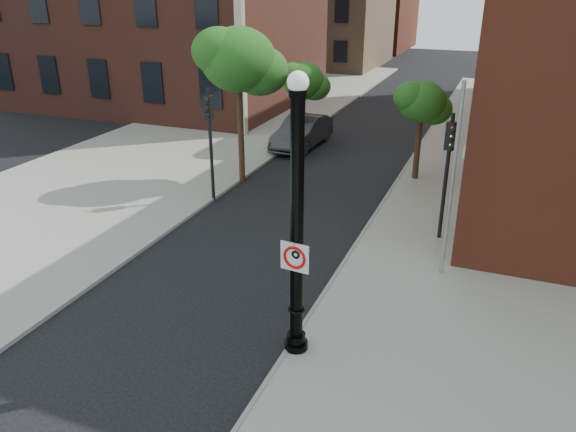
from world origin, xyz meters
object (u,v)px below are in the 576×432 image
at_px(no_parking_sign, 295,257).
at_px(traffic_signal_left, 210,127).
at_px(traffic_signal_right, 448,157).
at_px(parked_car, 302,132).
at_px(lamppost, 297,237).

distance_m(no_parking_sign, traffic_signal_left, 9.96).
xyz_separation_m(no_parking_sign, traffic_signal_right, (2.19, 7.32, 0.30)).
distance_m(no_parking_sign, parked_car, 16.88).
bearing_deg(no_parking_sign, traffic_signal_left, 134.33).
xyz_separation_m(parked_car, traffic_signal_right, (7.85, -8.49, 2.04)).
bearing_deg(traffic_signal_left, no_parking_sign, -50.43).
bearing_deg(no_parking_sign, traffic_signal_right, 78.64).
xyz_separation_m(traffic_signal_left, traffic_signal_right, (8.46, -0.41, -0.06)).
relative_size(lamppost, traffic_signal_left, 1.48).
bearing_deg(no_parking_sign, lamppost, 101.31).
height_order(no_parking_sign, traffic_signal_right, traffic_signal_right).
relative_size(lamppost, parked_car, 1.35).
bearing_deg(traffic_signal_left, lamppost, -49.91).
distance_m(lamppost, traffic_signal_left, 9.81).
bearing_deg(traffic_signal_left, parked_car, 86.27).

